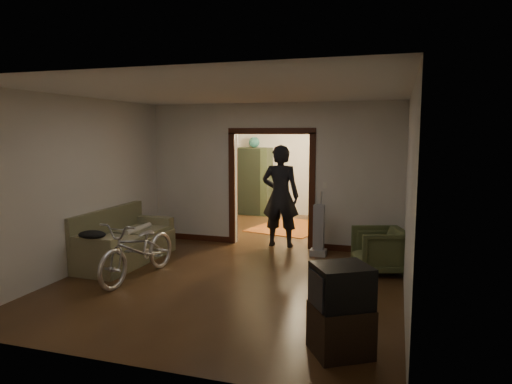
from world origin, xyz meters
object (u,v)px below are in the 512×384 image
at_px(bicycle, 139,249).
at_px(armchair, 380,250).
at_px(locker, 254,181).
at_px(sofa, 124,236).
at_px(person, 280,196).
at_px(desk, 340,207).

distance_m(bicycle, armchair, 3.79).
relative_size(armchair, locker, 0.43).
bearing_deg(sofa, person, 40.73).
bearing_deg(sofa, locker, 83.40).
height_order(armchair, person, person).
bearing_deg(person, armchair, 147.32).
distance_m(bicycle, desk, 5.95).
bearing_deg(locker, bicycle, -86.55).
height_order(locker, desk, locker).
bearing_deg(sofa, armchair, 11.02).
height_order(sofa, person, person).
xyz_separation_m(locker, desk, (2.39, -0.43, -0.52)).
relative_size(person, locker, 1.09).
bearing_deg(bicycle, person, 64.18).
xyz_separation_m(armchair, desk, (-1.14, 4.01, 0.03)).
relative_size(armchair, person, 0.39).
bearing_deg(bicycle, sofa, 140.74).
xyz_separation_m(sofa, bicycle, (0.75, -0.73, 0.01)).
relative_size(locker, desk, 1.73).
bearing_deg(armchair, locker, -160.23).
bearing_deg(desk, person, -111.65).
bearing_deg(person, bicycle, 57.47).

